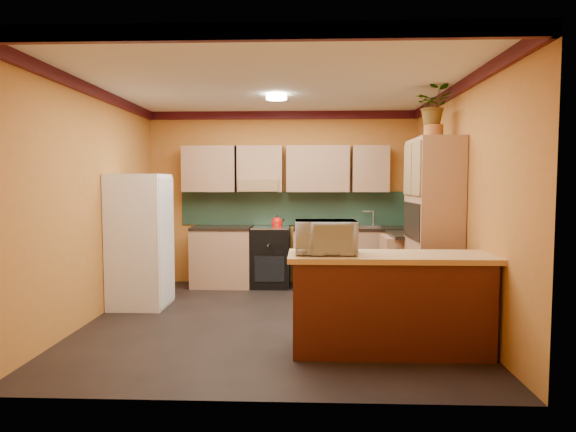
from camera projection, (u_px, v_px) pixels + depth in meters
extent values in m
plane|color=black|center=(274.00, 320.00, 5.59)|extent=(4.20, 4.20, 0.00)
cube|color=white|center=(273.00, 84.00, 5.41)|extent=(4.20, 4.20, 0.04)
cube|color=#CE7937|center=(282.00, 198.00, 7.59)|extent=(4.20, 0.04, 2.70)
cube|color=#CE7937|center=(253.00, 217.00, 3.41)|extent=(4.20, 0.04, 2.70)
cube|color=#CE7937|center=(93.00, 204.00, 5.58)|extent=(0.04, 4.20, 2.70)
cube|color=#CE7937|center=(459.00, 204.00, 5.42)|extent=(0.04, 4.20, 2.70)
cube|color=#223E2F|center=(298.00, 208.00, 7.58)|extent=(3.70, 0.02, 0.53)
cube|color=#223E2F|center=(427.00, 211.00, 6.83)|extent=(0.02, 1.40, 0.53)
cube|color=tan|center=(288.00, 169.00, 7.39)|extent=(3.10, 0.34, 0.70)
cylinder|color=white|center=(276.00, 97.00, 6.01)|extent=(0.26, 0.26, 0.06)
cube|color=tan|center=(312.00, 258.00, 7.34)|extent=(3.65, 0.60, 0.88)
cube|color=black|center=(312.00, 228.00, 7.31)|extent=(3.65, 0.62, 0.04)
cube|color=black|center=(271.00, 257.00, 7.36)|extent=(0.58, 0.58, 0.91)
cube|color=silver|center=(363.00, 226.00, 7.28)|extent=(0.48, 0.40, 0.03)
cube|color=tan|center=(413.00, 269.00, 6.41)|extent=(0.60, 0.80, 0.88)
cube|color=black|center=(413.00, 235.00, 6.38)|extent=(0.62, 0.80, 0.04)
cube|color=white|center=(140.00, 241.00, 6.14)|extent=(0.68, 0.66, 1.70)
cube|color=tan|center=(433.00, 229.00, 5.60)|extent=(0.48, 0.90, 2.10)
cylinder|color=#AA5F29|center=(433.00, 132.00, 5.58)|extent=(0.22, 0.22, 0.16)
imported|color=tan|center=(434.00, 106.00, 5.55)|extent=(0.49, 0.45, 0.44)
cube|color=#552013|center=(390.00, 306.00, 4.50)|extent=(1.80, 0.55, 0.88)
cube|color=#DEB36C|center=(390.00, 257.00, 4.47)|extent=(1.90, 0.65, 0.05)
imported|color=white|center=(325.00, 237.00, 4.48)|extent=(0.58, 0.40, 0.31)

